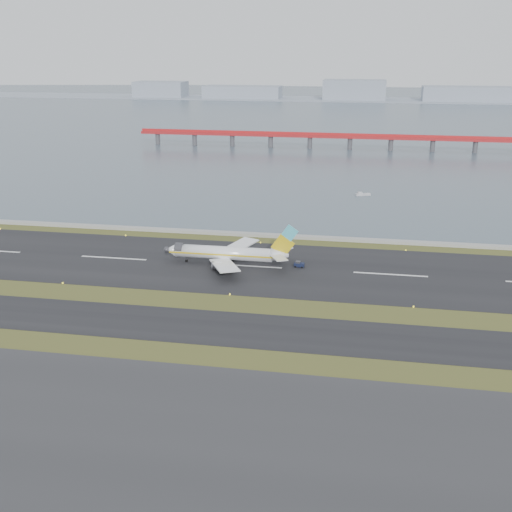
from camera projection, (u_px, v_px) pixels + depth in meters
name	position (u px, v px, depth m)	size (l,w,h in m)	color
ground	(223.00, 307.00, 153.91)	(1000.00, 1000.00, 0.00)	#314117
apron_strip	(146.00, 438.00, 102.50)	(1000.00, 50.00, 0.10)	#2C2C2E
taxiway_strip	(211.00, 327.00, 142.68)	(1000.00, 18.00, 0.10)	black
runway_strip	(247.00, 266.00, 181.92)	(1000.00, 45.00, 0.10)	black
seawall	(264.00, 235.00, 209.82)	(1000.00, 2.50, 1.00)	#999993
bay_water	(337.00, 114.00, 583.74)	(1400.00, 800.00, 1.30)	#455363
red_pier	(350.00, 137.00, 381.86)	(260.00, 5.00, 10.20)	#B31E21
far_shoreline	(358.00, 94.00, 729.05)	(1400.00, 80.00, 60.50)	#909AAA
airliner	(229.00, 253.00, 182.05)	(38.52, 32.89, 12.80)	white
pushback_tug	(299.00, 264.00, 180.77)	(2.94, 1.92, 1.79)	#131934
workboat_near	(362.00, 194.00, 267.18)	(6.56, 4.00, 1.52)	#BABABE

